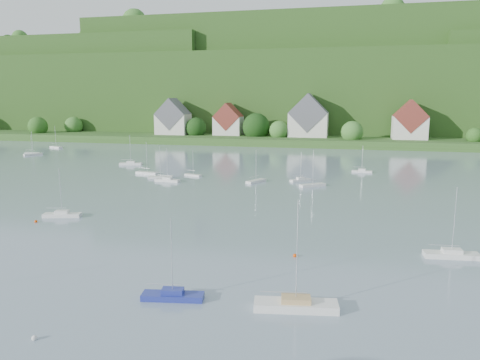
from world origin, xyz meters
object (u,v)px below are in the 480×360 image
object	(u,v)px
near_sailboat_2	(296,304)
near_sailboat_6	(62,214)
near_sailboat_3	(452,254)
near_sailboat_1	(173,295)

from	to	relation	value
near_sailboat_2	near_sailboat_6	bearing A→B (deg)	140.16
near_sailboat_2	near_sailboat_3	bearing A→B (deg)	38.71
near_sailboat_6	near_sailboat_3	bearing A→B (deg)	-20.57
near_sailboat_1	near_sailboat_6	size ratio (longest dim) A/B	1.00
near_sailboat_1	near_sailboat_2	distance (m)	11.91
near_sailboat_1	near_sailboat_2	bearing A→B (deg)	-6.51
near_sailboat_6	near_sailboat_2	bearing A→B (deg)	-45.39
near_sailboat_2	near_sailboat_6	size ratio (longest dim) A/B	1.28
near_sailboat_3	near_sailboat_6	distance (m)	58.49
near_sailboat_1	near_sailboat_3	world-z (taller)	near_sailboat_3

